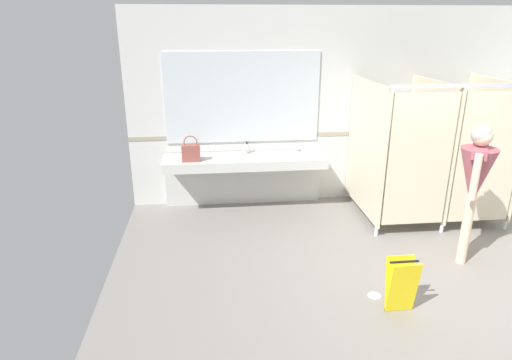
# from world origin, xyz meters

# --- Properties ---
(ground_plane) EXTENTS (6.84, 6.14, 0.10)m
(ground_plane) POSITION_xyz_m (0.00, 0.00, -0.05)
(ground_plane) COLOR gray
(wall_back) EXTENTS (6.84, 0.12, 2.89)m
(wall_back) POSITION_xyz_m (0.00, 2.83, 1.45)
(wall_back) COLOR silver
(wall_back) RESTS_ON ground_plane
(wall_back_tile_band) EXTENTS (6.84, 0.01, 0.06)m
(wall_back_tile_band) POSITION_xyz_m (0.00, 2.77, 1.05)
(wall_back_tile_band) COLOR #9E937F
(wall_back_tile_band) RESTS_ON wall_back
(vanity_counter) EXTENTS (2.36, 0.59, 0.94)m
(vanity_counter) POSITION_xyz_m (-1.73, 2.54, 0.61)
(vanity_counter) COLOR silver
(vanity_counter) RESTS_ON ground_plane
(mirror_panel) EXTENTS (2.26, 0.02, 1.31)m
(mirror_panel) POSITION_xyz_m (-1.73, 2.76, 1.63)
(mirror_panel) COLOR silver
(mirror_panel) RESTS_ON wall_back
(bathroom_stalls) EXTENTS (1.88, 1.43, 1.97)m
(bathroom_stalls) POSITION_xyz_m (0.83, 1.85, 1.03)
(bathroom_stalls) COLOR beige
(bathroom_stalls) RESTS_ON ground_plane
(person_standing) EXTENTS (0.55, 0.55, 1.63)m
(person_standing) POSITION_xyz_m (0.71, 0.68, 1.03)
(person_standing) COLOR beige
(person_standing) RESTS_ON ground_plane
(handbag) EXTENTS (0.25, 0.10, 0.37)m
(handbag) POSITION_xyz_m (-2.50, 2.31, 0.95)
(handbag) COLOR #934C42
(handbag) RESTS_ON vanity_counter
(soap_dispenser) EXTENTS (0.07, 0.07, 0.18)m
(soap_dispenser) POSITION_xyz_m (-1.69, 2.63, 0.90)
(soap_dispenser) COLOR white
(soap_dispenser) RESTS_ON vanity_counter
(wet_floor_sign) EXTENTS (0.28, 0.19, 0.56)m
(wet_floor_sign) POSITION_xyz_m (-0.44, -0.21, 0.29)
(wet_floor_sign) COLOR yellow
(wet_floor_sign) RESTS_ON ground_plane
(floor_drain_cover) EXTENTS (0.14, 0.14, 0.01)m
(floor_drain_cover) POSITION_xyz_m (-0.59, 0.05, 0.00)
(floor_drain_cover) COLOR #B7BABF
(floor_drain_cover) RESTS_ON ground_plane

